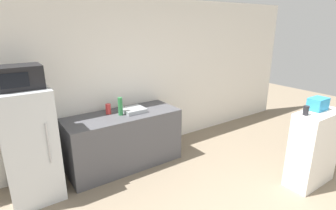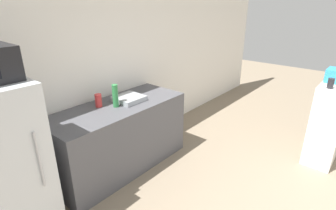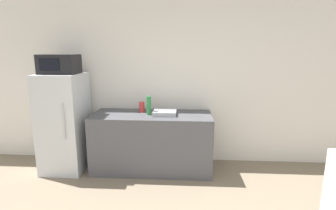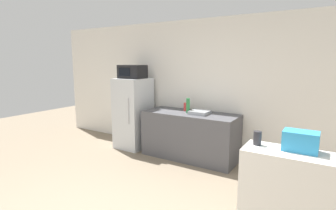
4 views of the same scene
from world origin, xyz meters
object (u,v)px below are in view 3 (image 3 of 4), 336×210
Objects in this scene: microwave at (59,64)px; bottle_short at (142,107)px; bottle_tall at (149,105)px; refrigerator at (64,122)px.

microwave is 3.29× the size of bottle_short.
microwave is at bearing -178.56° from bottle_tall.
bottle_short is at bearing 9.36° from refrigerator.
bottle_tall is 0.21m from bottle_short.
microwave is 1.33m from bottle_short.
microwave is 1.41m from bottle_tall.
bottle_short is at bearing 129.56° from bottle_tall.
refrigerator is 1.18m from bottle_short.
bottle_short is (1.15, 0.19, 0.21)m from refrigerator.
microwave is at bearing -108.99° from refrigerator.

